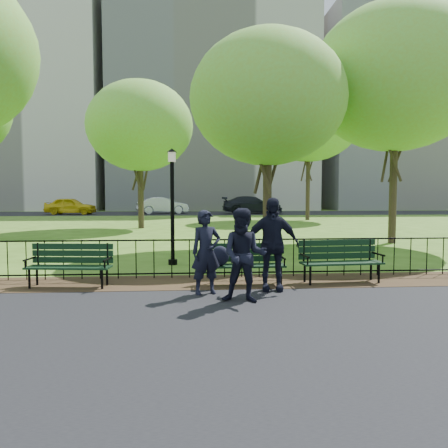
{
  "coord_description": "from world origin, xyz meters",
  "views": [
    {
      "loc": [
        -0.53,
        -7.85,
        1.93
      ],
      "look_at": [
        0.15,
        1.5,
        1.27
      ],
      "focal_mm": 35.0,
      "sensor_mm": 36.0,
      "label": 1
    }
  ],
  "objects": [
    {
      "name": "sedan_silver",
      "position": [
        -3.35,
        33.63,
        0.8
      ],
      "size": [
        5.05,
        2.89,
        1.58
      ],
      "primitive_type": "imported",
      "rotation": [
        0.0,
        0.0,
        1.84
      ],
      "color": "#B5B7BD",
      "rests_on": "far_street"
    },
    {
      "name": "apartment_east",
      "position": [
        26.0,
        48.0,
        12.0
      ],
      "size": [
        20.0,
        15.0,
        24.0
      ],
      "primitive_type": "cube",
      "color": "beige",
      "rests_on": "ground"
    },
    {
      "name": "tree_far_c",
      "position": [
        -3.38,
        16.64,
        5.62
      ],
      "size": [
        5.81,
        5.81,
        8.1
      ],
      "color": "#2D2116",
      "rests_on": "ground"
    },
    {
      "name": "person_mid",
      "position": [
        0.38,
        -0.29,
        0.84
      ],
      "size": [
        0.88,
        0.59,
        1.66
      ],
      "primitive_type": "imported",
      "rotation": [
        0.0,
        0.0,
        -0.23
      ],
      "color": "black",
      "rests_on": "asphalt_path"
    },
    {
      "name": "taxi",
      "position": [
        -11.69,
        33.16,
        0.79
      ],
      "size": [
        4.68,
        2.13,
        1.56
      ],
      "primitive_type": "imported",
      "rotation": [
        0.0,
        0.0,
        1.51
      ],
      "color": "gold",
      "rests_on": "far_street"
    },
    {
      "name": "asphalt_path",
      "position": [
        0.0,
        -3.4,
        0.01
      ],
      "size": [
        60.0,
        9.2,
        0.01
      ],
      "primitive_type": "cube",
      "color": "black",
      "rests_on": "ground"
    },
    {
      "name": "park_bench_left_a",
      "position": [
        -3.05,
        1.27,
        0.55
      ],
      "size": [
        1.74,
        0.69,
        0.96
      ],
      "rotation": [
        0.0,
        0.0,
        -0.1
      ],
      "color": "black",
      "rests_on": "ground"
    },
    {
      "name": "far_street",
      "position": [
        0.0,
        35.0,
        0.01
      ],
      "size": [
        70.0,
        9.0,
        0.01
      ],
      "primitive_type": "cube",
      "color": "black",
      "rests_on": "ground"
    },
    {
      "name": "iron_fence",
      "position": [
        0.0,
        2.0,
        0.5
      ],
      "size": [
        24.06,
        0.06,
        1.0
      ],
      "color": "black",
      "rests_on": "ground"
    },
    {
      "name": "dirt_strip",
      "position": [
        0.0,
        1.5,
        0.01
      ],
      "size": [
        60.0,
        1.6,
        0.01
      ],
      "primitive_type": "cube",
      "color": "#311E14",
      "rests_on": "ground"
    },
    {
      "name": "tree_mid_e",
      "position": [
        7.23,
        8.56,
        6.32
      ],
      "size": [
        6.53,
        6.53,
        9.11
      ],
      "color": "#2D2116",
      "rests_on": "ground"
    },
    {
      "name": "person_left",
      "position": [
        -0.27,
        0.39,
        0.81
      ],
      "size": [
        0.67,
        0.54,
        1.61
      ],
      "primitive_type": "imported",
      "rotation": [
        0.0,
        0.0,
        0.3
      ],
      "color": "black",
      "rests_on": "asphalt_path"
    },
    {
      "name": "apartment_west",
      "position": [
        -22.0,
        48.0,
        13.0
      ],
      "size": [
        22.0,
        15.0,
        26.0
      ],
      "primitive_type": "cube",
      "color": "beige",
      "rests_on": "ground"
    },
    {
      "name": "tree_far_e",
      "position": [
        7.9,
        23.57,
        7.55
      ],
      "size": [
        7.79,
        7.79,
        10.86
      ],
      "color": "#2D2116",
      "rests_on": "ground"
    },
    {
      "name": "ground",
      "position": [
        0.0,
        0.0,
        0.0
      ],
      "size": [
        120.0,
        120.0,
        0.0
      ],
      "primitive_type": "plane",
      "color": "#3F651A"
    },
    {
      "name": "park_bench_main",
      "position": [
        0.35,
        1.17,
        0.58
      ],
      "size": [
        1.67,
        0.53,
        0.94
      ],
      "rotation": [
        0.0,
        0.0,
        0.01
      ],
      "color": "black",
      "rests_on": "ground"
    },
    {
      "name": "sedan_dark",
      "position": [
        5.17,
        33.43,
        0.84
      ],
      "size": [
        5.72,
        2.34,
        1.66
      ],
      "primitive_type": "imported",
      "rotation": [
        0.0,
        0.0,
        1.57
      ],
      "color": "black",
      "rests_on": "far_street"
    },
    {
      "name": "apartment_mid",
      "position": [
        2.0,
        48.0,
        15.0
      ],
      "size": [
        24.0,
        15.0,
        30.0
      ],
      "primitive_type": "cube",
      "color": "#B4B1A4",
      "rests_on": "ground"
    },
    {
      "name": "park_bench_right_a",
      "position": [
        2.66,
        1.32,
        0.57
      ],
      "size": [
        1.8,
        0.68,
        1.0
      ],
      "rotation": [
        0.0,
        0.0,
        0.08
      ],
      "color": "black",
      "rests_on": "ground"
    },
    {
      "name": "person_right",
      "position": [
        1.03,
        0.61,
        0.93
      ],
      "size": [
        1.11,
        0.51,
        1.84
      ],
      "primitive_type": "imported",
      "rotation": [
        0.0,
        0.0,
        -0.07
      ],
      "color": "black",
      "rests_on": "asphalt_path"
    },
    {
      "name": "tree_near_e",
      "position": [
        2.04,
        7.01,
        5.13
      ],
      "size": [
        5.3,
        5.3,
        7.39
      ],
      "color": "#2D2116",
      "rests_on": "ground"
    },
    {
      "name": "lamppost",
      "position": [
        -1.07,
        3.98,
        1.71
      ],
      "size": [
        0.28,
        0.28,
        3.14
      ],
      "color": "black",
      "rests_on": "ground"
    }
  ]
}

